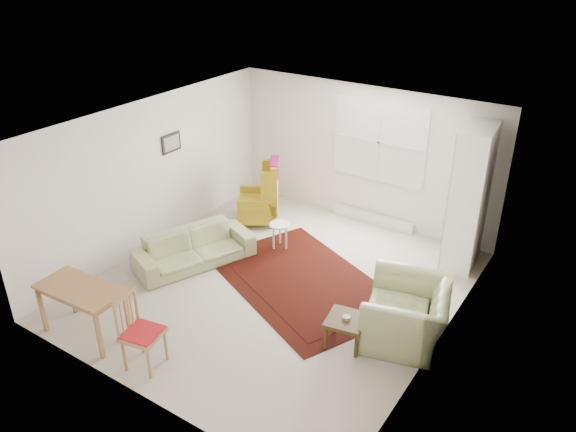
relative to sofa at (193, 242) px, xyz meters
The scene contains 10 objects.
room 1.78m from the sofa, 15.72° to the left, with size 5.04×5.54×2.51m.
rug 1.85m from the sofa, 15.59° to the left, with size 2.98×1.92×0.03m, color black, non-canonical shape.
sofa is the anchor object (origin of this frame).
armchair 3.58m from the sofa, ahead, with size 1.19×1.04×0.93m, color #959D69.
wingback_chair 1.75m from the sofa, 90.17° to the left, with size 0.71×0.75×1.23m, color #B4961B, non-canonical shape.
coffee_table 3.02m from the sofa, ahead, with size 0.49×0.49×0.40m, color #3E2B13, non-canonical shape.
stool 1.47m from the sofa, 53.50° to the left, with size 0.34×0.34×0.46m, color white, non-canonical shape.
cabinet 4.38m from the sofa, 33.98° to the left, with size 0.48×0.92×2.29m, color white, non-canonical shape.
desk 2.14m from the sofa, 89.40° to the right, with size 1.16×0.58×0.73m, color #9E723F, non-canonical shape.
desk_chair 2.42m from the sofa, 62.24° to the right, with size 0.44×0.44×1.00m, color #9E723F, non-canonical shape.
Camera 1 is at (4.08, -5.87, 4.78)m, focal length 35.00 mm.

